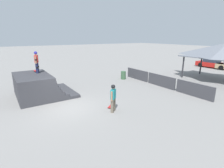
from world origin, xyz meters
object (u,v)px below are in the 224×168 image
object	(u,v)px
skater_on_deck	(36,61)
skateboard_on_ground	(111,106)
skateboard_on_deck	(36,71)
trash_bin	(123,75)
parked_car_red	(212,64)
bystander_walking	(113,96)

from	to	relation	value
skater_on_deck	skateboard_on_ground	distance (m)	6.80
skater_on_deck	skateboard_on_deck	bearing A→B (deg)	-154.45
trash_bin	parked_car_red	bearing A→B (deg)	84.66
parked_car_red	skateboard_on_deck	bearing A→B (deg)	-93.24
bystander_walking	trash_bin	distance (m)	8.44
skater_on_deck	skateboard_on_deck	world-z (taller)	skater_on_deck
bystander_walking	trash_bin	bearing A→B (deg)	10.49
trash_bin	parked_car_red	xyz separation A→B (m)	(1.41, 15.10, 0.18)
bystander_walking	trash_bin	world-z (taller)	bystander_walking
skateboard_on_deck	bystander_walking	xyz separation A→B (m)	(6.63, 3.08, -0.77)
bystander_walking	trash_bin	size ratio (longest dim) A/B	2.01
skateboard_on_ground	parked_car_red	distance (m)	20.78
skater_on_deck	trash_bin	bearing A→B (deg)	112.39
parked_car_red	bystander_walking	bearing A→B (deg)	-75.69
skateboard_on_deck	trash_bin	world-z (taller)	skateboard_on_deck
skater_on_deck	trash_bin	distance (m)	8.85
trash_bin	skater_on_deck	bearing A→B (deg)	-87.84
skateboard_on_ground	parked_car_red	world-z (taller)	parked_car_red
trash_bin	skateboard_on_ground	bearing A→B (deg)	-42.83
bystander_walking	skateboard_on_ground	world-z (taller)	bystander_walking
skateboard_on_ground	skater_on_deck	bearing A→B (deg)	-95.75
skater_on_deck	parked_car_red	bearing A→B (deg)	107.60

